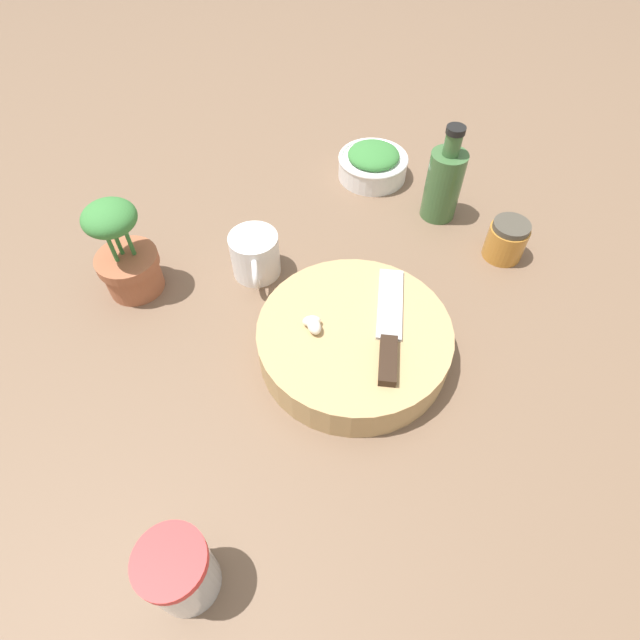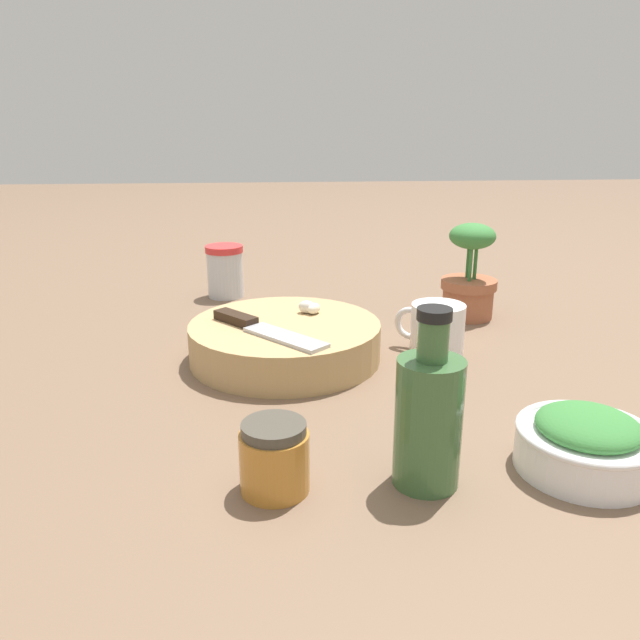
{
  "view_description": "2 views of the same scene",
  "coord_description": "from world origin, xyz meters",
  "views": [
    {
      "loc": [
        -0.3,
        -0.38,
        0.58
      ],
      "look_at": [
        -0.02,
        -0.06,
        0.04
      ],
      "focal_mm": 28.0,
      "sensor_mm": 36.0,
      "label": 1
    },
    {
      "loc": [
        0.81,
        -0.12,
        0.32
      ],
      "look_at": [
        0.02,
        -0.06,
        0.06
      ],
      "focal_mm": 35.0,
      "sensor_mm": 36.0,
      "label": 2
    }
  ],
  "objects": [
    {
      "name": "coffee_mug",
      "position": [
        -0.01,
        0.11,
        0.04
      ],
      "size": [
        0.08,
        0.09,
        0.07
      ],
      "color": "white",
      "rests_on": "ground_plane"
    },
    {
      "name": "potted_herb",
      "position": [
        -0.17,
        0.21,
        0.07
      ],
      "size": [
        0.09,
        0.09,
        0.16
      ],
      "color": "#A35B3D",
      "rests_on": "ground_plane"
    },
    {
      "name": "spice_jar",
      "position": [
        -0.33,
        -0.21,
        0.05
      ],
      "size": [
        0.07,
        0.07,
        0.1
      ],
      "color": "silver",
      "rests_on": "ground_plane"
    },
    {
      "name": "herb_bowl",
      "position": [
        0.31,
        0.17,
        0.03
      ],
      "size": [
        0.13,
        0.13,
        0.06
      ],
      "color": "white",
      "rests_on": "ground_plane"
    },
    {
      "name": "ground_plane",
      "position": [
        0.0,
        0.0,
        0.0
      ],
      "size": [
        5.0,
        5.0,
        0.0
      ],
      "primitive_type": "plane",
      "color": "brown"
    },
    {
      "name": "oil_bottle",
      "position": [
        0.32,
        0.02,
        0.07
      ],
      "size": [
        0.06,
        0.06,
        0.17
      ],
      "color": "#3D6638",
      "rests_on": "ground_plane"
    },
    {
      "name": "honey_jar",
      "position": [
        0.32,
        -0.12,
        0.03
      ],
      "size": [
        0.06,
        0.06,
        0.07
      ],
      "color": "#BC7A2D",
      "rests_on": "ground_plane"
    },
    {
      "name": "garlic_cloves",
      "position": [
        -0.04,
        -0.07,
        0.06
      ],
      "size": [
        0.03,
        0.04,
        0.02
      ],
      "color": "#EDE5CC",
      "rests_on": "cutting_board"
    },
    {
      "name": "cutting_board",
      "position": [
        -0.0,
        -0.1,
        0.03
      ],
      "size": [
        0.26,
        0.26,
        0.05
      ],
      "color": "tan",
      "rests_on": "ground_plane"
    },
    {
      "name": "chef_knife",
      "position": [
        0.03,
        -0.14,
        0.06
      ],
      "size": [
        0.16,
        0.15,
        0.01
      ],
      "rotation": [
        0.0,
        0.0,
        5.45
      ],
      "color": "black",
      "rests_on": "cutting_board"
    }
  ]
}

